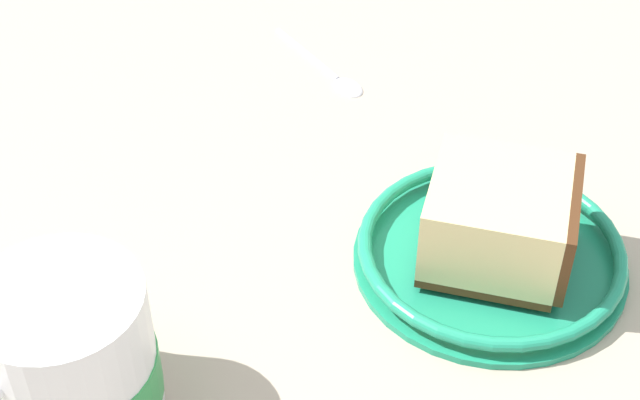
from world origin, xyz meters
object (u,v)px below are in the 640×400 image
object	(u,v)px
cake_slice	(500,220)
teaspoon	(335,73)
tea_mug	(69,361)
small_plate	(490,253)

from	to	relation	value
cake_slice	teaspoon	size ratio (longest dim) A/B	0.91
tea_mug	cake_slice	bearing A→B (deg)	-136.40
small_plate	teaspoon	xyz separation A→B (cm)	(15.91, -17.31, -0.58)
tea_mug	teaspoon	world-z (taller)	tea_mug
small_plate	cake_slice	size ratio (longest dim) A/B	1.87
small_plate	teaspoon	bearing A→B (deg)	-47.42
teaspoon	tea_mug	bearing A→B (deg)	84.77
cake_slice	tea_mug	world-z (taller)	tea_mug
teaspoon	small_plate	bearing A→B (deg)	132.58
cake_slice	tea_mug	xyz separation A→B (cm)	(19.45, 18.52, 0.40)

